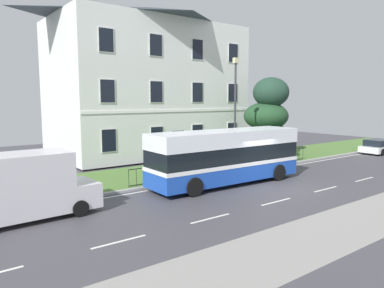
{
  "coord_description": "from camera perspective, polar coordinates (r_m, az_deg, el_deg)",
  "views": [
    {
      "loc": [
        -15.18,
        -12.69,
        4.76
      ],
      "look_at": [
        -2.48,
        4.08,
        2.18
      ],
      "focal_mm": 34.3,
      "sensor_mm": 36.0,
      "label": 1
    }
  ],
  "objects": [
    {
      "name": "iron_verge_railing",
      "position": [
        23.92,
        6.26,
        -3.02
      ],
      "size": [
        14.93,
        0.04,
        0.97
      ],
      "color": "black",
      "rests_on": "ground_plane"
    },
    {
      "name": "white_panel_van",
      "position": [
        15.86,
        -25.43,
        -6.07
      ],
      "size": [
        5.65,
        2.34,
        2.67
      ],
      "rotation": [
        0.0,
        0.0,
        0.04
      ],
      "color": "silver",
      "rests_on": "ground_plane"
    },
    {
      "name": "parked_hatchback_00",
      "position": [
        36.35,
        27.1,
        -0.35
      ],
      "size": [
        3.96,
        1.99,
        1.24
      ],
      "rotation": [
        0.0,
        0.0,
        -0.02
      ],
      "color": "silver",
      "rests_on": "ground_plane"
    },
    {
      "name": "litter_bin",
      "position": [
        23.4,
        1.63,
        -2.93
      ],
      "size": [
        0.5,
        0.5,
        1.21
      ],
      "color": "black",
      "rests_on": "ground_plane"
    },
    {
      "name": "single_decker_bus",
      "position": [
        20.63,
        5.37,
        -1.86
      ],
      "size": [
        9.41,
        2.73,
        3.03
      ],
      "rotation": [
        0.0,
        0.0,
        -0.02
      ],
      "color": "#1C47B2",
      "rests_on": "ground_plane"
    },
    {
      "name": "evergreen_tree",
      "position": [
        30.29,
        11.84,
        3.42
      ],
      "size": [
        3.94,
        4.18,
        6.38
      ],
      "color": "#423328",
      "rests_on": "ground_plane"
    },
    {
      "name": "street_lamp_post",
      "position": [
        25.09,
        6.72,
        5.92
      ],
      "size": [
        0.36,
        0.24,
        7.38
      ],
      "color": "#333338",
      "rests_on": "ground_plane"
    },
    {
      "name": "georgian_townhouse",
      "position": [
        32.22,
        -6.97,
        9.7
      ],
      "size": [
        15.64,
        9.26,
        12.34
      ],
      "color": "silver",
      "rests_on": "ground_plane"
    },
    {
      "name": "ground_plane",
      "position": [
        21.04,
        10.44,
        -6.25
      ],
      "size": [
        60.0,
        56.0,
        0.18
      ],
      "color": "#434147"
    }
  ]
}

